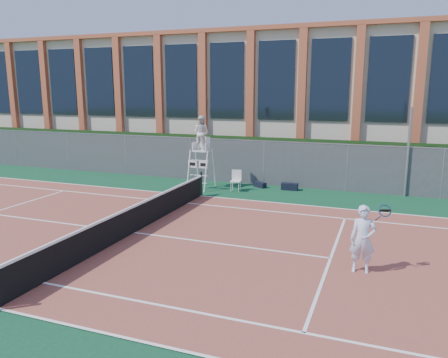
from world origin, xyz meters
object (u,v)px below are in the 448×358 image
(umpire_chair, at_px, (201,135))
(plastic_chair, at_px, (236,179))
(steel_pole, at_px, (408,153))
(tennis_player, at_px, (363,239))

(umpire_chair, xyz_separation_m, plastic_chair, (1.74, 0.03, -1.99))
(umpire_chair, bearing_deg, steel_pole, 10.25)
(steel_pole, bearing_deg, tennis_player, -97.80)
(plastic_chair, bearing_deg, tennis_player, -51.74)
(tennis_player, bearing_deg, umpire_chair, 135.51)
(steel_pole, bearing_deg, plastic_chair, -167.64)
(umpire_chair, relative_size, plastic_chair, 3.59)
(plastic_chair, relative_size, tennis_player, 0.55)
(umpire_chair, bearing_deg, plastic_chair, 1.03)
(umpire_chair, xyz_separation_m, tennis_player, (7.86, -7.72, -1.66))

